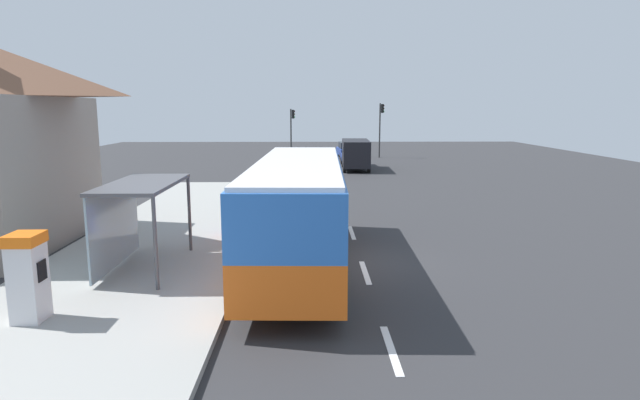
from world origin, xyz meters
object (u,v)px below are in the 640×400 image
Objects in this scene: white_van at (356,153)px; bus_shelter at (132,203)px; recycling_bin_red at (231,223)px; bus at (298,206)px; sedan_far at (354,156)px; ticket_machine at (28,276)px; traffic_light_far_side at (292,125)px; recycling_bin_blue at (234,219)px; traffic_light_near_side at (381,122)px; sedan_near at (348,150)px.

bus_shelter is (-8.61, -26.11, 0.75)m from white_van.
bus_shelter is (-2.21, -3.82, 1.44)m from recycling_bin_red.
bus is 28.54m from sedan_far.
bus_shelter is at bearing 74.93° from ticket_machine.
traffic_light_far_side is (-1.39, 36.42, 1.28)m from bus.
bus is 11.66× the size of recycling_bin_blue.
white_van is 1.13× the size of traffic_light_far_side.
recycling_bin_red is at bearing -106.57° from traffic_light_near_side.
sedan_near is (0.10, 9.99, -0.55)m from white_van.
bus_shelter reaches higher than ticket_machine.
recycling_bin_red is at bearing 59.94° from bus_shelter.
traffic_light_far_side is at bearing 88.07° from recycling_bin_blue.
bus is 4.10m from recycling_bin_red.
bus is 2.13× the size of traffic_light_near_side.
bus_shelter is (-8.71, -29.03, 1.31)m from sedan_far.
sedan_far is at bearing -56.59° from traffic_light_far_side.
traffic_light_near_side reaches higher than bus.
sedan_far is 34.27m from ticket_machine.
bus_shelter is at bearing -103.57° from sedan_near.
white_van is 23.20m from recycling_bin_red.
traffic_light_far_side is 37.37m from bus_shelter.
recycling_bin_blue is (-2.49, 3.73, -1.19)m from bus.
traffic_light_far_side is at bearing 174.68° from traffic_light_near_side.
bus_shelter reaches higher than sedan_far.
bus_shelter is at bearing -108.25° from white_van.
recycling_bin_blue is at bearing -101.64° from sedan_near.
sedan_far is 4.72× the size of recycling_bin_red.
white_van is 5.55× the size of recycling_bin_blue.
sedan_far is 1.12× the size of bus_shelter.
sedan_near is at bearing 76.28° from ticket_machine.
white_van is 11.01m from traffic_light_near_side.
sedan_far is at bearing -90.05° from sedan_near.
sedan_far is 8.47m from traffic_light_near_side.
white_van is 10.00m from sedan_near.
sedan_far is 10.07m from traffic_light_far_side.
traffic_light_far_side reaches higher than bus_shelter.
ticket_machine reaches higher than recycling_bin_blue.
white_van is 12.42m from traffic_light_far_side.
ticket_machine is (-9.75, -39.93, 0.38)m from sedan_near.
ticket_machine is at bearing -107.85° from white_van.
traffic_light_near_side reaches higher than sedan_near.
recycling_bin_red and recycling_bin_blue have the same top height.
ticket_machine is 4.07m from bus_shelter.
sedan_far reaches higher than recycling_bin_blue.
traffic_light_near_side is at bearing 78.56° from bus.
recycling_bin_blue is 32.79m from traffic_light_far_side.
traffic_light_far_side is at bearing 123.41° from sedan_far.
white_van is 2.97m from sedan_far.
recycling_bin_blue is at bearing -106.51° from white_van.
recycling_bin_blue is at bearing 90.00° from recycling_bin_red.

